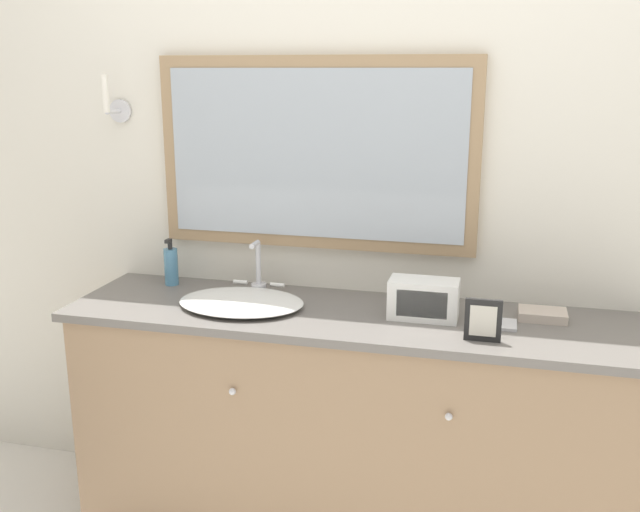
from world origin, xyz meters
The scene contains 8 objects.
wall_back centered at (-0.01, 0.59, 1.28)m, with size 8.00×0.18×2.55m.
vanity_counter centered at (0.00, 0.29, 0.45)m, with size 2.05×0.54×0.89m.
sink_basin centered at (-0.41, 0.27, 0.91)m, with size 0.46×0.39×0.20m.
soap_bottle centered at (-0.77, 0.45, 0.97)m, with size 0.05×0.06×0.19m.
appliance_box centered at (0.24, 0.31, 0.96)m, with size 0.24×0.12×0.14m.
picture_frame centered at (0.44, 0.14, 0.96)m, with size 0.11×0.01×0.14m.
hand_towel_near_sink centered at (0.64, 0.40, 0.91)m, with size 0.16×0.11×0.03m.
metal_tray centered at (0.48, 0.30, 0.89)m, with size 0.15×0.11×0.01m.
Camera 1 is at (0.47, -2.02, 1.72)m, focal length 40.00 mm.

